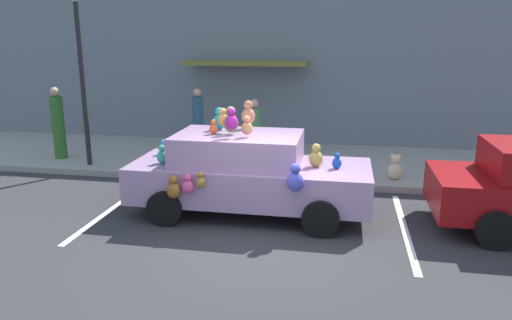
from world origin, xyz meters
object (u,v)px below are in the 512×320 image
object	(u,v)px
pedestrian_walking_past	(254,136)
street_lamp_post	(81,62)
pedestrian_by_lamp	(198,121)
pedestrian_near_shopfront	(58,125)
plush_covered_car	(246,172)
teddy_bear_on_sidewalk	(395,168)

from	to	relation	value
pedestrian_walking_past	street_lamp_post	bearing A→B (deg)	-172.13
pedestrian_walking_past	pedestrian_by_lamp	distance (m)	2.41
pedestrian_near_shopfront	pedestrian_walking_past	bearing A→B (deg)	0.84
plush_covered_car	pedestrian_near_shopfront	xyz separation A→B (m)	(-5.62, 2.73, 0.23)
street_lamp_post	plush_covered_car	bearing A→B (deg)	-26.34
plush_covered_car	teddy_bear_on_sidewalk	xyz separation A→B (m)	(2.95, 2.29, -0.39)
teddy_bear_on_sidewalk	pedestrian_near_shopfront	bearing A→B (deg)	177.07
teddy_bear_on_sidewalk	street_lamp_post	bearing A→B (deg)	-179.57
pedestrian_near_shopfront	teddy_bear_on_sidewalk	bearing A→B (deg)	-2.93
teddy_bear_on_sidewalk	pedestrian_near_shopfront	world-z (taller)	pedestrian_near_shopfront
pedestrian_by_lamp	pedestrian_walking_past	bearing A→B (deg)	-38.18
teddy_bear_on_sidewalk	pedestrian_near_shopfront	size ratio (longest dim) A/B	0.31
street_lamp_post	pedestrian_walking_past	world-z (taller)	street_lamp_post
pedestrian_near_shopfront	pedestrian_by_lamp	distance (m)	3.68
teddy_bear_on_sidewalk	pedestrian_by_lamp	bearing A→B (deg)	159.03
teddy_bear_on_sidewalk	pedestrian_by_lamp	distance (m)	5.63
street_lamp_post	pedestrian_walking_past	size ratio (longest dim) A/B	2.51
teddy_bear_on_sidewalk	street_lamp_post	distance (m)	7.81
pedestrian_walking_past	pedestrian_by_lamp	xyz separation A→B (m)	(-1.90, 1.49, 0.04)
pedestrian_near_shopfront	plush_covered_car	bearing A→B (deg)	-25.94
street_lamp_post	pedestrian_near_shopfront	xyz separation A→B (m)	(-1.10, 0.49, -1.66)
plush_covered_car	pedestrian_by_lamp	size ratio (longest dim) A/B	2.56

